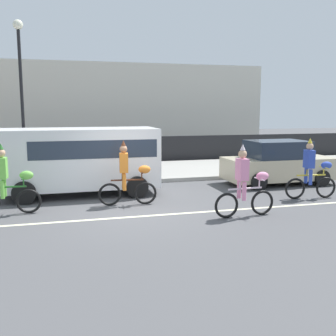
{
  "coord_description": "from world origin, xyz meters",
  "views": [
    {
      "loc": [
        -1.77,
        -10.4,
        2.81
      ],
      "look_at": [
        1.3,
        1.2,
        1.0
      ],
      "focal_mm": 42.0,
      "sensor_mm": 36.0,
      "label": 1
    }
  ],
  "objects_px": {
    "parade_cyclist_orange": "(128,177)",
    "parked_car_beige": "(278,163)",
    "parade_cyclist_pink": "(246,185)",
    "parade_cyclist_lime": "(8,184)",
    "parked_van_white": "(82,156)",
    "parade_cyclist_cobalt": "(312,172)",
    "street_lamp_post": "(21,77)"
  },
  "relations": [
    {
      "from": "parked_car_beige",
      "to": "parade_cyclist_pink",
      "type": "bearing_deg",
      "value": -129.79
    },
    {
      "from": "parade_cyclist_pink",
      "to": "parked_van_white",
      "type": "xyz_separation_m",
      "value": [
        -3.98,
        3.89,
        0.44
      ]
    },
    {
      "from": "parked_van_white",
      "to": "parade_cyclist_cobalt",
      "type": "bearing_deg",
      "value": -19.85
    },
    {
      "from": "parade_cyclist_orange",
      "to": "parade_cyclist_pink",
      "type": "distance_m",
      "value": 3.44
    },
    {
      "from": "street_lamp_post",
      "to": "parade_cyclist_lime",
      "type": "bearing_deg",
      "value": -90.51
    },
    {
      "from": "parade_cyclist_cobalt",
      "to": "parked_car_beige",
      "type": "xyz_separation_m",
      "value": [
        0.27,
        2.47,
        -0.06
      ]
    },
    {
      "from": "parade_cyclist_cobalt",
      "to": "parked_car_beige",
      "type": "height_order",
      "value": "parade_cyclist_cobalt"
    },
    {
      "from": "parked_van_white",
      "to": "parade_cyclist_orange",
      "type": "bearing_deg",
      "value": -57.22
    },
    {
      "from": "parade_cyclist_cobalt",
      "to": "parked_car_beige",
      "type": "distance_m",
      "value": 2.48
    },
    {
      "from": "parked_van_white",
      "to": "parked_car_beige",
      "type": "bearing_deg",
      "value": -0.24
    },
    {
      "from": "parade_cyclist_pink",
      "to": "parade_cyclist_cobalt",
      "type": "relative_size",
      "value": 1.0
    },
    {
      "from": "parade_cyclist_pink",
      "to": "street_lamp_post",
      "type": "relative_size",
      "value": 0.33
    },
    {
      "from": "parade_cyclist_cobalt",
      "to": "street_lamp_post",
      "type": "relative_size",
      "value": 0.33
    },
    {
      "from": "parade_cyclist_lime",
      "to": "parked_van_white",
      "type": "distance_m",
      "value": 2.96
    },
    {
      "from": "parade_cyclist_pink",
      "to": "parade_cyclist_lime",
      "type": "bearing_deg",
      "value": 163.26
    },
    {
      "from": "parade_cyclist_pink",
      "to": "parked_car_beige",
      "type": "height_order",
      "value": "parade_cyclist_pink"
    },
    {
      "from": "parade_cyclist_pink",
      "to": "parked_car_beige",
      "type": "relative_size",
      "value": 0.47
    },
    {
      "from": "parade_cyclist_lime",
      "to": "parked_van_white",
      "type": "relative_size",
      "value": 0.38
    },
    {
      "from": "parade_cyclist_lime",
      "to": "parade_cyclist_pink",
      "type": "height_order",
      "value": "same"
    },
    {
      "from": "parade_cyclist_cobalt",
      "to": "parked_van_white",
      "type": "bearing_deg",
      "value": 160.15
    },
    {
      "from": "parade_cyclist_cobalt",
      "to": "street_lamp_post",
      "type": "height_order",
      "value": "street_lamp_post"
    },
    {
      "from": "parked_van_white",
      "to": "parked_car_beige",
      "type": "distance_m",
      "value": 7.21
    },
    {
      "from": "parade_cyclist_lime",
      "to": "street_lamp_post",
      "type": "xyz_separation_m",
      "value": [
        0.04,
        4.7,
        3.15
      ]
    },
    {
      "from": "parade_cyclist_cobalt",
      "to": "parked_car_beige",
      "type": "bearing_deg",
      "value": 83.76
    },
    {
      "from": "parked_van_white",
      "to": "street_lamp_post",
      "type": "bearing_deg",
      "value": 127.59
    },
    {
      "from": "parade_cyclist_orange",
      "to": "parade_cyclist_pink",
      "type": "relative_size",
      "value": 1.0
    },
    {
      "from": "parade_cyclist_cobalt",
      "to": "street_lamp_post",
      "type": "bearing_deg",
      "value": 150.19
    },
    {
      "from": "parade_cyclist_orange",
      "to": "parked_car_beige",
      "type": "xyz_separation_m",
      "value": [
        5.99,
        1.83,
        -0.06
      ]
    },
    {
      "from": "parade_cyclist_orange",
      "to": "parked_car_beige",
      "type": "height_order",
      "value": "parade_cyclist_orange"
    },
    {
      "from": "parade_cyclist_lime",
      "to": "parade_cyclist_cobalt",
      "type": "xyz_separation_m",
      "value": [
        8.99,
        -0.42,
        0.0
      ]
    },
    {
      "from": "parade_cyclist_pink",
      "to": "parked_van_white",
      "type": "height_order",
      "value": "parked_van_white"
    },
    {
      "from": "parked_car_beige",
      "to": "street_lamp_post",
      "type": "xyz_separation_m",
      "value": [
        -9.22,
        2.66,
        3.21
      ]
    }
  ]
}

